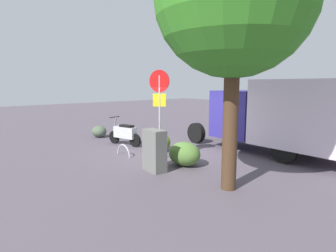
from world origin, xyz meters
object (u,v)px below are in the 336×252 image
Objects in this scene: motorcycle at (125,133)px; stop_sign at (160,100)px; box_truck_near at (285,113)px; utility_cabinet at (154,151)px; bike_rack_hoop at (124,156)px.

stop_sign reaches higher than motorcycle.
box_truck_near reaches higher than utility_cabinet.
box_truck_near reaches higher than motorcycle.
motorcycle is 1.41× the size of utility_cabinet.
motorcycle is 0.58× the size of stop_sign.
bike_rack_hoop is (-1.50, 1.03, -0.52)m from motorcycle.
utility_cabinet is (1.61, 4.78, -0.92)m from box_truck_near.
stop_sign is at bearing 160.58° from motorcycle.
motorcycle is at bearing -34.32° from bike_rack_hoop.
utility_cabinet is at bearing 134.08° from stop_sign.
box_truck_near is 6.44m from motorcycle.
bike_rack_hoop is at bearing -7.47° from utility_cabinet.
motorcycle is (5.33, 3.47, -1.04)m from box_truck_near.
box_truck_near is 3.91× the size of motorcycle.
stop_sign is 3.64× the size of bike_rack_hoop.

